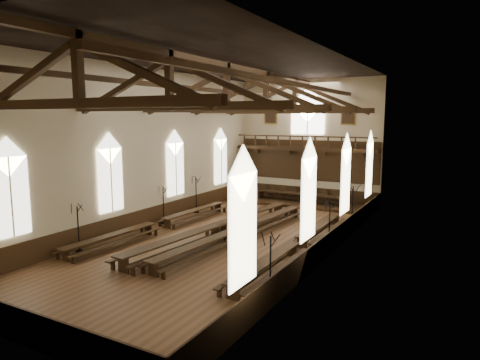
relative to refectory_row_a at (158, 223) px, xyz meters
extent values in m
plane|color=brown|center=(4.63, 0.52, -0.49)|extent=(26.00, 26.00, 0.00)
plane|color=beige|center=(4.63, 13.52, 4.51)|extent=(12.00, 0.00, 12.00)
plane|color=beige|center=(4.63, -12.48, 4.51)|extent=(12.00, 0.00, 12.00)
plane|color=beige|center=(-1.37, 0.52, 4.51)|extent=(0.00, 26.00, 26.00)
plane|color=beige|center=(10.63, 0.52, 4.51)|extent=(0.00, 26.00, 26.00)
plane|color=black|center=(4.63, 0.52, 9.51)|extent=(26.00, 26.00, 0.00)
cube|color=#372210|center=(4.63, 13.48, 0.11)|extent=(11.90, 0.08, 1.20)
cube|color=#372210|center=(4.63, -12.44, 0.11)|extent=(11.90, 0.08, 1.20)
cube|color=#372210|center=(-1.33, 0.52, 0.11)|extent=(0.08, 25.90, 1.20)
cube|color=#372210|center=(10.59, 0.52, 0.11)|extent=(0.08, 25.90, 1.20)
cube|color=silver|center=(-1.27, -8.48, 2.91)|extent=(0.05, 1.80, 3.60)
cube|color=silver|center=(-1.27, -8.48, 4.71)|extent=(0.05, 1.80, 1.80)
cylinder|color=beige|center=(-1.23, -8.48, 2.91)|extent=(0.08, 0.08, 3.60)
cube|color=silver|center=(-1.27, -2.48, 2.91)|extent=(0.05, 1.80, 3.60)
cube|color=silver|center=(-1.27, -2.48, 4.71)|extent=(0.05, 1.80, 1.80)
cylinder|color=beige|center=(-1.23, -2.48, 2.91)|extent=(0.08, 0.08, 3.60)
cube|color=silver|center=(-1.27, 3.52, 2.91)|extent=(0.05, 1.80, 3.60)
cube|color=silver|center=(-1.27, 3.52, 4.71)|extent=(0.05, 1.80, 1.80)
cylinder|color=beige|center=(-1.23, 3.52, 2.91)|extent=(0.08, 0.08, 3.60)
cube|color=silver|center=(-1.27, 9.52, 2.91)|extent=(0.05, 1.80, 3.60)
cube|color=silver|center=(-1.27, 9.52, 4.71)|extent=(0.05, 1.80, 1.80)
cylinder|color=beige|center=(-1.23, 9.52, 2.91)|extent=(0.08, 0.08, 3.60)
cube|color=silver|center=(10.53, -8.48, 2.91)|extent=(0.05, 1.80, 3.60)
cube|color=silver|center=(10.53, -8.48, 4.71)|extent=(0.05, 1.80, 1.80)
cylinder|color=beige|center=(10.49, -8.48, 2.91)|extent=(0.08, 0.08, 3.60)
cube|color=silver|center=(10.53, -2.48, 2.91)|extent=(0.05, 1.80, 3.60)
cube|color=silver|center=(10.53, -2.48, 4.71)|extent=(0.05, 1.80, 1.80)
cylinder|color=beige|center=(10.49, -2.48, 2.91)|extent=(0.08, 0.08, 3.60)
cube|color=silver|center=(10.53, 3.52, 2.91)|extent=(0.05, 1.80, 3.60)
cube|color=silver|center=(10.53, 3.52, 4.71)|extent=(0.05, 1.80, 1.80)
cylinder|color=beige|center=(10.49, 3.52, 2.91)|extent=(0.08, 0.08, 3.60)
cube|color=silver|center=(10.53, 9.52, 2.91)|extent=(0.05, 1.80, 3.60)
cube|color=silver|center=(10.53, 9.52, 4.71)|extent=(0.05, 1.80, 1.80)
cylinder|color=beige|center=(10.49, 9.52, 2.91)|extent=(0.08, 0.08, 3.60)
cube|color=white|center=(4.63, 13.42, 6.31)|extent=(2.80, 0.05, 2.40)
cube|color=white|center=(4.63, 13.42, 7.51)|extent=(2.80, 0.05, 2.80)
cylinder|color=beige|center=(4.63, 13.38, 6.31)|extent=(0.10, 0.10, 2.40)
cube|color=#342210|center=(4.63, 12.87, 3.91)|extent=(11.80, 1.20, 0.20)
cube|color=#372210|center=(4.63, 13.46, 2.96)|extent=(11.80, 0.10, 3.30)
cube|color=#342210|center=(4.63, 12.33, 4.96)|extent=(11.60, 0.12, 0.10)
cube|color=#342210|center=(4.63, 12.33, 4.06)|extent=(11.60, 0.12, 0.10)
cube|color=#342210|center=(0.13, 13.27, 3.66)|extent=(0.35, 0.40, 0.50)
cube|color=#342210|center=(3.13, 13.27, 3.66)|extent=(0.35, 0.40, 0.50)
cube|color=#342210|center=(6.13, 13.27, 3.66)|extent=(0.35, 0.40, 0.50)
cube|color=#342210|center=(9.13, 13.27, 3.66)|extent=(0.35, 0.40, 0.50)
cube|color=brown|center=(1.33, 13.43, 6.61)|extent=(1.15, 0.06, 1.45)
cube|color=black|center=(1.33, 13.39, 6.61)|extent=(0.95, 0.04, 1.25)
cube|color=brown|center=(7.93, 13.43, 6.61)|extent=(1.15, 0.06, 1.45)
cube|color=black|center=(7.93, 13.39, 6.61)|extent=(0.95, 0.04, 1.25)
cube|color=#342210|center=(4.63, -9.48, 6.91)|extent=(11.70, 0.35, 0.35)
cube|color=#342210|center=(4.63, -9.48, 8.21)|extent=(0.30, 0.30, 2.40)
cube|color=#342210|center=(1.75, -9.48, 7.81)|extent=(5.44, 0.26, 2.40)
cube|color=#342210|center=(7.51, -9.48, 7.81)|extent=(5.44, 0.26, 2.40)
cube|color=#342210|center=(4.63, -4.48, 6.91)|extent=(11.70, 0.35, 0.35)
cube|color=#342210|center=(4.63, -4.48, 8.21)|extent=(0.30, 0.30, 2.40)
cube|color=#342210|center=(1.75, -4.48, 7.81)|extent=(5.44, 0.26, 2.40)
cube|color=#342210|center=(7.51, -4.48, 7.81)|extent=(5.44, 0.26, 2.40)
cube|color=#342210|center=(4.63, 0.52, 6.91)|extent=(11.70, 0.35, 0.35)
cube|color=#342210|center=(4.63, 0.52, 8.21)|extent=(0.30, 0.30, 2.40)
cube|color=#342210|center=(1.75, 0.52, 7.81)|extent=(5.44, 0.26, 2.40)
cube|color=#342210|center=(7.51, 0.52, 7.81)|extent=(5.44, 0.26, 2.40)
cube|color=#342210|center=(4.63, 5.52, 6.91)|extent=(11.70, 0.35, 0.35)
cube|color=#342210|center=(4.63, 5.52, 8.21)|extent=(0.30, 0.30, 2.40)
cube|color=#342210|center=(1.75, 5.52, 7.81)|extent=(5.44, 0.26, 2.40)
cube|color=#342210|center=(7.51, 5.52, 7.81)|extent=(5.44, 0.26, 2.40)
cube|color=#342210|center=(4.63, 10.52, 6.91)|extent=(11.70, 0.35, 0.35)
cube|color=#342210|center=(4.63, 10.52, 8.21)|extent=(0.30, 0.30, 2.40)
cube|color=#342210|center=(1.75, 10.52, 7.81)|extent=(5.44, 0.26, 2.40)
cube|color=#342210|center=(7.51, 10.52, 7.81)|extent=(5.44, 0.26, 2.40)
cube|color=#342210|center=(1.27, 0.52, 8.21)|extent=(0.25, 25.70, 0.25)
cube|color=#342210|center=(7.99, 0.52, 8.21)|extent=(0.25, 25.70, 0.25)
cube|color=#342210|center=(4.63, 0.52, 9.21)|extent=(0.30, 25.70, 0.30)
cube|color=#342210|center=(0.00, -3.70, 0.15)|extent=(0.89, 6.34, 0.07)
cube|color=#342210|center=(0.00, -6.54, -0.19)|extent=(0.54, 0.09, 0.60)
cube|color=#342210|center=(0.00, -0.86, -0.19)|extent=(0.54, 0.09, 0.60)
cube|color=#342210|center=(0.00, -3.70, -0.27)|extent=(0.30, 5.60, 0.07)
cube|color=#342210|center=(-0.56, -3.68, -0.11)|extent=(0.51, 6.32, 0.05)
cube|color=#342210|center=(-0.56, -6.57, -0.32)|extent=(0.20, 0.07, 0.35)
cube|color=#342210|center=(-0.56, -0.79, -0.32)|extent=(0.20, 0.07, 0.35)
cube|color=#342210|center=(0.56, -3.72, -0.11)|extent=(0.51, 6.32, 0.05)
cube|color=#342210|center=(0.56, -6.61, -0.32)|extent=(0.20, 0.07, 0.35)
cube|color=#342210|center=(0.56, -0.83, -0.32)|extent=(0.20, 0.07, 0.35)
cube|color=#342210|center=(0.00, 3.70, 0.15)|extent=(0.89, 6.34, 0.07)
cube|color=#342210|center=(0.00, 0.86, -0.19)|extent=(0.54, 0.09, 0.60)
cube|color=#342210|center=(0.00, 6.54, -0.19)|extent=(0.54, 0.09, 0.60)
cube|color=#342210|center=(0.00, 3.70, -0.27)|extent=(0.30, 5.60, 0.07)
cube|color=#342210|center=(-0.56, 3.72, -0.11)|extent=(0.51, 6.32, 0.05)
cube|color=#342210|center=(-0.56, 0.83, -0.32)|extent=(0.20, 0.07, 0.35)
cube|color=#342210|center=(-0.56, 6.61, -0.32)|extent=(0.20, 0.07, 0.35)
cube|color=#342210|center=(0.56, 3.68, -0.11)|extent=(0.51, 6.32, 0.05)
cube|color=#342210|center=(0.56, 0.79, -0.32)|extent=(0.20, 0.07, 0.35)
cube|color=#342210|center=(0.56, 6.57, -0.32)|extent=(0.20, 0.07, 0.35)
cube|color=#342210|center=(3.94, -2.93, 0.27)|extent=(1.46, 7.60, 0.09)
cube|color=#342210|center=(3.94, -6.34, -0.13)|extent=(0.65, 0.15, 0.72)
cube|color=#342210|center=(3.94, 0.47, -0.13)|extent=(0.65, 0.15, 0.72)
cube|color=#342210|center=(3.94, -2.93, -0.22)|extent=(0.71, 6.68, 0.09)
cube|color=#342210|center=(3.28, -2.87, -0.04)|extent=(1.01, 7.56, 0.06)
cube|color=#342210|center=(3.28, -6.33, -0.28)|extent=(0.25, 0.10, 0.42)
cube|color=#342210|center=(3.28, 0.58, -0.28)|extent=(0.25, 0.10, 0.42)
cube|color=#342210|center=(4.61, -3.00, -0.04)|extent=(1.01, 7.56, 0.06)
cube|color=#342210|center=(4.61, -6.45, -0.28)|extent=(0.25, 0.10, 0.42)
cube|color=#342210|center=(4.61, 0.46, -0.28)|extent=(0.25, 0.10, 0.42)
cube|color=#342210|center=(3.94, 4.47, 0.27)|extent=(1.46, 7.60, 0.09)
cube|color=#342210|center=(3.94, 1.06, -0.13)|extent=(0.65, 0.15, 0.72)
cube|color=#342210|center=(3.94, 7.87, -0.13)|extent=(0.65, 0.15, 0.72)
cube|color=#342210|center=(3.94, 4.47, -0.22)|extent=(0.71, 6.68, 0.09)
cube|color=#342210|center=(3.28, 4.53, -0.04)|extent=(1.01, 7.56, 0.06)
cube|color=#342210|center=(3.28, 1.07, -0.28)|extent=(0.25, 0.10, 0.42)
cube|color=#342210|center=(3.28, 7.98, -0.28)|extent=(0.25, 0.10, 0.42)
cube|color=#342210|center=(4.61, 4.40, -0.04)|extent=(1.01, 7.56, 0.06)
cube|color=#342210|center=(4.61, 0.95, -0.28)|extent=(0.25, 0.10, 0.42)
cube|color=#342210|center=(4.61, 7.86, -0.28)|extent=(0.25, 0.10, 0.42)
cube|color=#342210|center=(5.33, -2.92, 0.21)|extent=(1.26, 6.94, 0.08)
cube|color=#342210|center=(5.33, -6.03, -0.16)|extent=(0.59, 0.13, 0.66)
cube|color=#342210|center=(5.33, 0.19, -0.16)|extent=(0.59, 0.13, 0.66)
cube|color=#342210|center=(5.33, -2.92, -0.25)|extent=(0.59, 6.10, 0.08)
cube|color=#342210|center=(4.72, -2.87, -0.08)|extent=(0.85, 6.91, 0.06)
cube|color=#342210|center=(4.72, -6.03, -0.30)|extent=(0.23, 0.09, 0.38)
cube|color=#342210|center=(4.72, 0.29, -0.30)|extent=(0.23, 0.09, 0.38)
cube|color=#342210|center=(5.94, -2.97, -0.08)|extent=(0.85, 6.91, 0.06)
cube|color=#342210|center=(5.94, -6.13, -0.30)|extent=(0.23, 0.09, 0.38)
cube|color=#342210|center=(5.94, 0.19, -0.30)|extent=(0.23, 0.09, 0.38)
cube|color=#342210|center=(5.33, 4.48, 0.21)|extent=(1.26, 6.94, 0.08)
cube|color=#342210|center=(5.33, 1.37, -0.16)|extent=(0.59, 0.13, 0.66)
cube|color=#342210|center=(5.33, 7.59, -0.16)|extent=(0.59, 0.13, 0.66)
cube|color=#342210|center=(5.33, 4.48, -0.25)|extent=(0.59, 6.10, 0.08)
cube|color=#342210|center=(4.72, 4.53, -0.08)|extent=(0.85, 6.91, 0.06)
cube|color=#342210|center=(4.72, 1.37, -0.30)|extent=(0.23, 0.09, 0.38)
cube|color=#342210|center=(4.72, 7.69, -0.30)|extent=(0.23, 0.09, 0.38)
cube|color=#342210|center=(5.94, 4.43, -0.08)|extent=(0.85, 6.91, 0.06)
cube|color=#342210|center=(5.94, 1.27, -0.30)|extent=(0.23, 0.09, 0.38)
cube|color=#342210|center=(5.94, 7.59, -0.30)|extent=(0.23, 0.09, 0.38)
cube|color=#342210|center=(9.02, -3.52, 0.17)|extent=(0.66, 6.58, 0.08)
cube|color=#342210|center=(9.02, -6.48, -0.18)|extent=(0.56, 0.08, 0.63)
cube|color=#342210|center=(9.02, -0.56, -0.18)|extent=(0.56, 0.08, 0.63)
cube|color=#342210|center=(9.02, -3.52, -0.26)|extent=(0.08, 5.83, 0.08)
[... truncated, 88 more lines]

